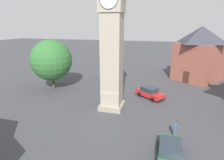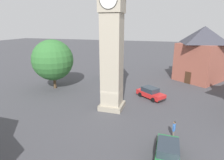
# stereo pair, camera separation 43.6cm
# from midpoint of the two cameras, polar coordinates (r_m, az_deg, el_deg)

# --- Properties ---
(ground_plane) EXTENTS (200.00, 200.00, 0.00)m
(ground_plane) POSITION_cam_midpoint_polar(r_m,az_deg,el_deg) (23.35, 0.54, -8.53)
(ground_plane) COLOR #424247
(clock_tower) EXTENTS (3.36, 3.36, 19.61)m
(clock_tower) POSITION_cam_midpoint_polar(r_m,az_deg,el_deg) (21.19, 0.63, 20.77)
(clock_tower) COLOR gray
(clock_tower) RESTS_ON ground
(car_blue_kerb) EXTENTS (4.30, 3.84, 1.53)m
(car_blue_kerb) POSITION_cam_midpoint_polar(r_m,az_deg,el_deg) (26.67, 12.19, -3.86)
(car_blue_kerb) COLOR red
(car_blue_kerb) RESTS_ON ground
(car_silver_kerb) EXTENTS (1.84, 4.14, 1.53)m
(car_silver_kerb) POSITION_cam_midpoint_polar(r_m,az_deg,el_deg) (15.58, 17.49, -20.26)
(car_silver_kerb) COLOR #236B38
(car_silver_kerb) RESTS_ON ground
(car_red_corner) EXTENTS (3.72, 4.36, 1.53)m
(car_red_corner) POSITION_cam_midpoint_polar(r_m,az_deg,el_deg) (34.76, -0.69, 1.34)
(car_red_corner) COLOR #236B38
(car_red_corner) RESTS_ON ground
(pedestrian) EXTENTS (0.28, 0.55, 1.69)m
(pedestrian) POSITION_cam_midpoint_polar(r_m,az_deg,el_deg) (18.16, 19.16, -13.80)
(pedestrian) COLOR #706656
(pedestrian) RESTS_ON ground
(tree) EXTENTS (6.37, 6.37, 7.80)m
(tree) POSITION_cam_midpoint_polar(r_m,az_deg,el_deg) (30.59, -17.32, 5.87)
(tree) COLOR brown
(tree) RESTS_ON ground
(building_terrace_right) EXTENTS (10.06, 10.24, 9.70)m
(building_terrace_right) POSITION_cam_midpoint_polar(r_m,az_deg,el_deg) (37.45, 26.10, 7.31)
(building_terrace_right) COLOR #995142
(building_terrace_right) RESTS_ON ground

